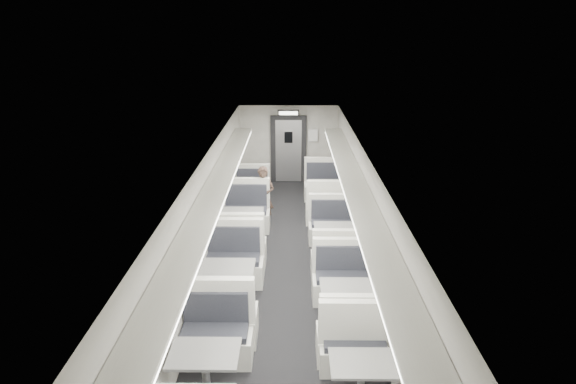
{
  "coord_description": "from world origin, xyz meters",
  "views": [
    {
      "loc": [
        0.11,
        -7.55,
        4.66
      ],
      "look_at": [
        0.02,
        1.94,
        1.13
      ],
      "focal_mm": 28.0,
      "sensor_mm": 36.0,
      "label": 1
    }
  ],
  "objects_px": {
    "booth_right_c": "(346,306)",
    "passenger": "(263,196)",
    "booth_left_b": "(242,228)",
    "exit_sign": "(288,113)",
    "booth_right_a": "(325,196)",
    "vestibule_door": "(288,150)",
    "booth_left_c": "(228,287)",
    "booth_left_a": "(250,199)",
    "booth_left_d": "(206,376)",
    "booth_right_d": "(361,384)",
    "booth_right_b": "(334,242)"
  },
  "relations": [
    {
      "from": "booth_right_b",
      "to": "exit_sign",
      "type": "relative_size",
      "value": 3.31
    },
    {
      "from": "booth_right_a",
      "to": "booth_right_d",
      "type": "bearing_deg",
      "value": -90.0
    },
    {
      "from": "booth_left_d",
      "to": "booth_right_a",
      "type": "height_order",
      "value": "same"
    },
    {
      "from": "booth_left_a",
      "to": "vestibule_door",
      "type": "bearing_deg",
      "value": 67.87
    },
    {
      "from": "booth_right_a",
      "to": "exit_sign",
      "type": "height_order",
      "value": "exit_sign"
    },
    {
      "from": "vestibule_door",
      "to": "booth_right_c",
      "type": "bearing_deg",
      "value": -82.17
    },
    {
      "from": "booth_left_c",
      "to": "passenger",
      "type": "xyz_separation_m",
      "value": [
        0.42,
        3.5,
        0.34
      ]
    },
    {
      "from": "booth_right_b",
      "to": "vestibule_door",
      "type": "relative_size",
      "value": 0.98
    },
    {
      "from": "booth_left_b",
      "to": "booth_right_a",
      "type": "height_order",
      "value": "booth_left_b"
    },
    {
      "from": "booth_left_b",
      "to": "booth_right_c",
      "type": "relative_size",
      "value": 1.11
    },
    {
      "from": "booth_right_a",
      "to": "booth_right_c",
      "type": "bearing_deg",
      "value": -90.0
    },
    {
      "from": "vestibule_door",
      "to": "exit_sign",
      "type": "distance_m",
      "value": 1.33
    },
    {
      "from": "booth_left_d",
      "to": "booth_right_d",
      "type": "relative_size",
      "value": 1.09
    },
    {
      "from": "booth_left_b",
      "to": "booth_right_a",
      "type": "relative_size",
      "value": 1.06
    },
    {
      "from": "booth_left_c",
      "to": "booth_left_a",
      "type": "bearing_deg",
      "value": 90.0
    },
    {
      "from": "booth_left_c",
      "to": "vestibule_door",
      "type": "bearing_deg",
      "value": 81.61
    },
    {
      "from": "booth_left_a",
      "to": "booth_right_c",
      "type": "xyz_separation_m",
      "value": [
        2.0,
        -4.81,
        0.02
      ]
    },
    {
      "from": "booth_right_a",
      "to": "booth_right_c",
      "type": "relative_size",
      "value": 1.04
    },
    {
      "from": "booth_right_b",
      "to": "booth_right_d",
      "type": "relative_size",
      "value": 1.02
    },
    {
      "from": "booth_left_b",
      "to": "passenger",
      "type": "height_order",
      "value": "passenger"
    },
    {
      "from": "booth_right_a",
      "to": "booth_right_b",
      "type": "distance_m",
      "value": 2.66
    },
    {
      "from": "booth_left_d",
      "to": "booth_right_d",
      "type": "height_order",
      "value": "booth_left_d"
    },
    {
      "from": "booth_right_b",
      "to": "exit_sign",
      "type": "distance_m",
      "value": 4.96
    },
    {
      "from": "booth_left_a",
      "to": "booth_right_d",
      "type": "distance_m",
      "value": 6.79
    },
    {
      "from": "booth_left_d",
      "to": "booth_right_b",
      "type": "distance_m",
      "value": 4.39
    },
    {
      "from": "booth_left_c",
      "to": "booth_left_b",
      "type": "bearing_deg",
      "value": 90.0
    },
    {
      "from": "booth_left_a",
      "to": "passenger",
      "type": "distance_m",
      "value": 1.01
    },
    {
      "from": "booth_right_d",
      "to": "booth_left_d",
      "type": "bearing_deg",
      "value": 177.48
    },
    {
      "from": "booth_right_b",
      "to": "vestibule_door",
      "type": "distance_m",
      "value": 5.1
    },
    {
      "from": "booth_right_a",
      "to": "booth_left_a",
      "type": "bearing_deg",
      "value": -175.33
    },
    {
      "from": "vestibule_door",
      "to": "exit_sign",
      "type": "height_order",
      "value": "exit_sign"
    },
    {
      "from": "booth_left_a",
      "to": "booth_left_b",
      "type": "relative_size",
      "value": 0.84
    },
    {
      "from": "passenger",
      "to": "booth_right_d",
      "type": "bearing_deg",
      "value": -57.31
    },
    {
      "from": "booth_left_b",
      "to": "booth_right_a",
      "type": "bearing_deg",
      "value": 46.64
    },
    {
      "from": "booth_left_b",
      "to": "exit_sign",
      "type": "relative_size",
      "value": 3.75
    },
    {
      "from": "booth_left_c",
      "to": "passenger",
      "type": "bearing_deg",
      "value": 83.22
    },
    {
      "from": "booth_left_d",
      "to": "booth_right_c",
      "type": "distance_m",
      "value": 2.56
    },
    {
      "from": "passenger",
      "to": "vestibule_door",
      "type": "height_order",
      "value": "vestibule_door"
    },
    {
      "from": "booth_left_c",
      "to": "booth_right_c",
      "type": "bearing_deg",
      "value": -13.73
    },
    {
      "from": "booth_right_c",
      "to": "exit_sign",
      "type": "relative_size",
      "value": 3.38
    },
    {
      "from": "booth_left_c",
      "to": "booth_right_d",
      "type": "relative_size",
      "value": 1.15
    },
    {
      "from": "booth_left_a",
      "to": "passenger",
      "type": "relative_size",
      "value": 1.31
    },
    {
      "from": "booth_right_b",
      "to": "vestibule_door",
      "type": "bearing_deg",
      "value": 101.42
    },
    {
      "from": "booth_right_a",
      "to": "vestibule_door",
      "type": "bearing_deg",
      "value": 113.54
    },
    {
      "from": "booth_left_b",
      "to": "exit_sign",
      "type": "distance_m",
      "value": 4.46
    },
    {
      "from": "booth_left_a",
      "to": "vestibule_door",
      "type": "relative_size",
      "value": 0.93
    },
    {
      "from": "vestibule_door",
      "to": "booth_left_a",
      "type": "bearing_deg",
      "value": -112.13
    },
    {
      "from": "booth_right_c",
      "to": "passenger",
      "type": "xyz_separation_m",
      "value": [
        -1.58,
        3.99,
        0.38
      ]
    },
    {
      "from": "booth_right_c",
      "to": "exit_sign",
      "type": "distance_m",
      "value": 7.12
    },
    {
      "from": "booth_right_a",
      "to": "booth_right_d",
      "type": "height_order",
      "value": "booth_right_a"
    }
  ]
}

